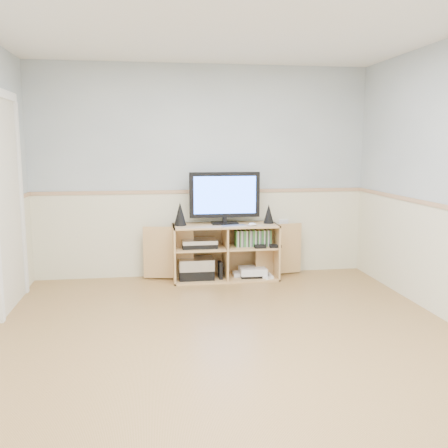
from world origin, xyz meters
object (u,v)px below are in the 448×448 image
at_px(game_consoles, 252,272).
at_px(monitor, 225,196).
at_px(media_cabinet, 225,250).
at_px(keyboard, 234,226).

bearing_deg(game_consoles, monitor, 169.10).
distance_m(media_cabinet, monitor, 0.65).
distance_m(monitor, keyboard, 0.38).
bearing_deg(keyboard, media_cabinet, 97.77).
xyz_separation_m(media_cabinet, monitor, (0.00, -0.01, 0.65)).
height_order(monitor, keyboard, monitor).
bearing_deg(game_consoles, media_cabinet, 167.93).
relative_size(monitor, game_consoles, 1.84).
height_order(monitor, game_consoles, monitor).
relative_size(media_cabinet, keyboard, 6.76).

